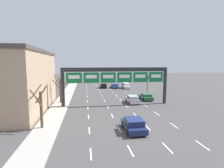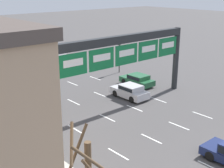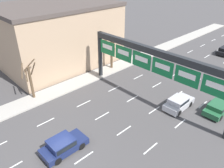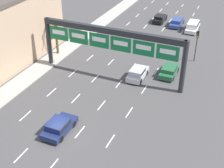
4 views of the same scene
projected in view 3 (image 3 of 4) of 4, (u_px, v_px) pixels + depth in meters
name	position (u px, v px, depth m)	size (l,w,h in m)	color
ground_plane	(64.00, 153.00, 19.18)	(220.00, 220.00, 0.00)	#474444
sidewalk_left	(18.00, 107.00, 25.23)	(2.80, 110.00, 0.15)	#A8A399
lane_dashes	(156.00, 96.00, 27.33)	(10.02, 67.00, 0.01)	white
sign_gantry	(153.00, 62.00, 24.07)	(18.70, 0.70, 6.60)	#232628
building_near	(57.00, 34.00, 34.86)	(13.30, 17.89, 9.33)	tan
car_green	(218.00, 108.00, 24.02)	(1.85, 3.99, 1.27)	#235B38
car_silver	(179.00, 103.00, 24.77)	(1.82, 3.97, 1.38)	#B7B7BC
car_navy	(63.00, 145.00, 19.04)	(1.98, 4.08, 1.39)	#19234C
tree_bare_closest	(111.00, 52.00, 33.19)	(2.44, 2.05, 5.11)	brown
tree_bare_second	(30.00, 79.00, 25.76)	(1.64, 2.14, 4.79)	brown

